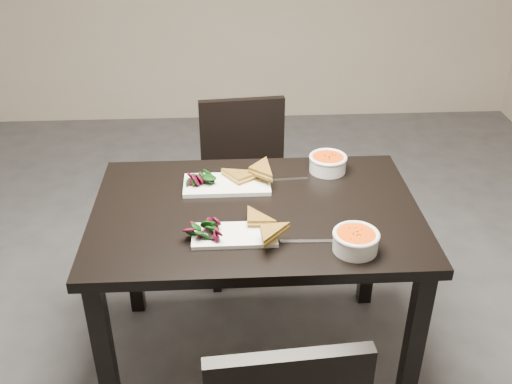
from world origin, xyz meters
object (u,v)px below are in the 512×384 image
chair_far (246,177)px  soup_bowl_far (328,162)px  table (256,231)px  plate_far (227,184)px  soup_bowl_near (356,240)px  plate_near (234,235)px

chair_far → soup_bowl_far: (0.32, -0.45, 0.30)m
table → chair_far: chair_far is taller
table → soup_bowl_far: soup_bowl_far is taller
plate_far → soup_bowl_near: bearing=-46.9°
plate_far → soup_bowl_far: bearing=14.4°
table → soup_bowl_far: 0.44m
chair_far → soup_bowl_far: size_ratio=5.50×
chair_far → plate_near: 0.94m
soup_bowl_far → plate_near: bearing=-130.8°
table → chair_far: (-0.01, 0.72, -0.17)m
plate_far → soup_bowl_far: size_ratio=2.17×
plate_near → soup_bowl_far: soup_bowl_far is taller
plate_near → soup_bowl_far: (0.39, 0.45, 0.03)m
plate_near → plate_far: plate_far is taller
table → soup_bowl_near: 0.44m
table → plate_far: plate_far is taller
table → soup_bowl_far: bearing=41.8°
table → plate_near: 0.22m
soup_bowl_near → plate_far: (-0.41, 0.44, -0.03)m
plate_near → soup_bowl_near: (0.39, -0.10, 0.03)m
plate_near → soup_bowl_far: 0.60m
table → plate_near: size_ratio=4.17×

